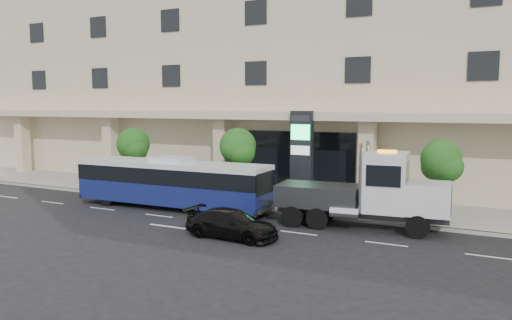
# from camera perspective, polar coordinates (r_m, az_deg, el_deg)

# --- Properties ---
(ground) EXTENTS (120.00, 120.00, 0.00)m
(ground) POSITION_cam_1_polar(r_m,az_deg,el_deg) (26.28, -2.04, -6.62)
(ground) COLOR black
(ground) RESTS_ON ground
(sidewalk) EXTENTS (120.00, 6.00, 0.15)m
(sidewalk) POSITION_cam_1_polar(r_m,az_deg,el_deg) (30.64, 2.49, -4.60)
(sidewalk) COLOR gray
(sidewalk) RESTS_ON ground
(curb) EXTENTS (120.00, 0.30, 0.15)m
(curb) POSITION_cam_1_polar(r_m,az_deg,el_deg) (27.99, -0.06, -5.65)
(curb) COLOR gray
(curb) RESTS_ON ground
(convention_center) EXTENTS (60.00, 17.60, 20.00)m
(convention_center) POSITION_cam_1_polar(r_m,az_deg,el_deg) (40.02, 8.85, 12.12)
(convention_center) COLOR #C7B595
(convention_center) RESTS_ON ground
(tree_left) EXTENTS (2.27, 2.20, 4.22)m
(tree_left) POSITION_cam_1_polar(r_m,az_deg,el_deg) (34.40, -13.82, 1.53)
(tree_left) COLOR #422B19
(tree_left) RESTS_ON sidewalk
(tree_mid) EXTENTS (2.28, 2.20, 4.38)m
(tree_mid) POSITION_cam_1_polar(r_m,az_deg,el_deg) (29.82, -2.06, 1.28)
(tree_mid) COLOR #422B19
(tree_mid) RESTS_ON sidewalk
(tree_right) EXTENTS (2.10, 2.00, 4.04)m
(tree_right) POSITION_cam_1_polar(r_m,az_deg,el_deg) (26.33, 20.44, -0.28)
(tree_right) COLOR #422B19
(tree_right) RESTS_ON sidewalk
(city_bus) EXTENTS (11.78, 2.76, 2.97)m
(city_bus) POSITION_cam_1_polar(r_m,az_deg,el_deg) (28.77, -9.60, -2.50)
(city_bus) COLOR black
(city_bus) RESTS_ON ground
(tow_truck) EXTENTS (9.17, 2.99, 4.16)m
(tow_truck) POSITION_cam_1_polar(r_m,az_deg,el_deg) (24.26, 12.74, -3.73)
(tow_truck) COLOR #2D3033
(tow_truck) RESTS_ON ground
(black_sedan) EXTENTS (4.39, 1.92, 1.25)m
(black_sedan) POSITION_cam_1_polar(r_m,az_deg,el_deg) (22.34, -2.79, -7.29)
(black_sedan) COLOR black
(black_sedan) RESTS_ON ground
(signage_pylon) EXTENTS (1.34, 0.51, 5.38)m
(signage_pylon) POSITION_cam_1_polar(r_m,az_deg,el_deg) (29.91, 5.23, 0.55)
(signage_pylon) COLOR black
(signage_pylon) RESTS_ON sidewalk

